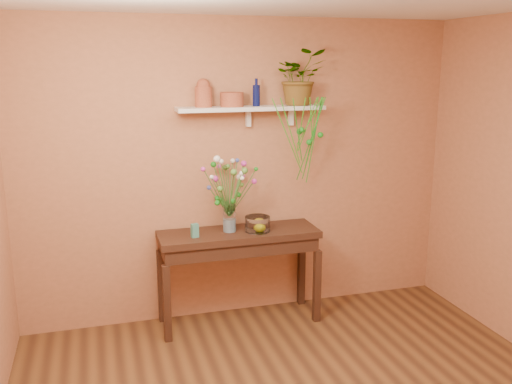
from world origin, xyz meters
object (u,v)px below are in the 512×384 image
terracotta_jug (203,94)px  spider_plant (300,77)px  sideboard (239,245)px  glass_vase (229,220)px  glass_bowl (257,224)px  bouquet (229,180)px  blue_bottle (256,95)px

terracotta_jug → spider_plant: (0.86, -0.01, 0.13)m
sideboard → spider_plant: 1.57m
terracotta_jug → glass_vase: 1.12m
sideboard → spider_plant: bearing=11.8°
spider_plant → glass_bowl: size_ratio=2.19×
terracotta_jug → glass_bowl: bearing=-23.6°
bouquet → glass_bowl: bearing=-11.7°
glass_vase → glass_bowl: (0.24, -0.07, -0.04)m
terracotta_jug → bouquet: (0.18, -0.13, -0.73)m
sideboard → blue_bottle: blue_bottle is taller
spider_plant → glass_bowl: 1.35m
glass_vase → spider_plant: bearing=8.8°
blue_bottle → glass_vase: size_ratio=0.99×
sideboard → glass_bowl: (0.16, -0.05, 0.19)m
blue_bottle → glass_bowl: size_ratio=1.07×
spider_plant → glass_vase: 1.40m
sideboard → bouquet: size_ratio=2.54×
glass_vase → glass_bowl: bearing=-16.2°
spider_plant → bouquet: size_ratio=0.87×
sideboard → spider_plant: spider_plant is taller
blue_bottle → glass_vase: 1.11m
glass_vase → bouquet: bouquet is taller
terracotta_jug → glass_vase: (0.19, -0.12, -1.09)m
bouquet → glass_bowl: bouquet is taller
sideboard → glass_vase: 0.24m
spider_plant → bouquet: (-0.68, -0.12, -0.86)m
sideboard → terracotta_jug: size_ratio=5.91×
sideboard → terracotta_jug: terracotta_jug is taller
bouquet → sideboard: bearing=-0.7°
terracotta_jug → glass_vase: size_ratio=1.00×
sideboard → glass_vase: glass_vase is taller
blue_bottle → glass_bowl: (-0.04, -0.16, -1.12)m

